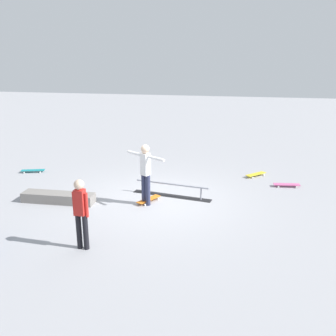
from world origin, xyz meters
The scene contains 9 objects.
ground_plane centered at (0.00, 0.00, 0.00)m, with size 60.00×60.00×0.00m, color #9E9EA3.
grind_rail centered at (-0.40, -0.43, 0.17)m, with size 2.37×0.59×0.39m.
skate_ledge centered at (2.58, 0.69, 0.14)m, with size 2.03×0.45×0.27m, color gray.
skater_main centered at (0.16, 0.33, 0.98)m, with size 1.20×0.75×1.68m.
skateboard_main centered at (0.13, 0.14, 0.07)m, with size 0.55×0.80×0.09m.
bystander_red_shirt centered at (0.81, 2.95, 0.86)m, with size 0.35×0.21×1.53m.
loose_skateboard_teal centered at (4.82, -1.67, 0.07)m, with size 0.82×0.44×0.09m.
loose_skateboard_pink centered at (-3.75, -1.96, 0.07)m, with size 0.82×0.34×0.09m.
loose_skateboard_yellow centered at (-2.83, -2.86, 0.07)m, with size 0.70×0.71×0.09m.
Camera 1 is at (-2.39, 9.35, 3.85)m, focal length 39.22 mm.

